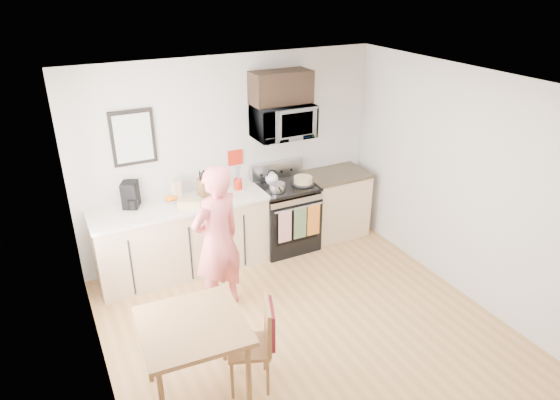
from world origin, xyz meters
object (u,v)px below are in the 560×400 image
person (217,240)px  microwave (282,121)px  chair (262,333)px  dining_table (193,333)px  range (286,218)px  cake (303,181)px

person → microwave: bearing=-162.0°
chair → person: bearing=107.2°
person → chair: bearing=67.9°
dining_table → chair: (0.59, -0.11, -0.15)m
range → cake: range is taller
chair → range: bearing=77.8°
microwave → chair: 2.89m
range → cake: bearing=-20.2°
dining_table → cake: size_ratio=2.92×
microwave → person: bearing=-142.7°
person → range: bearing=-165.1°
range → dining_table: range is taller
person → chair: (-0.06, -1.27, -0.29)m
chair → cake: size_ratio=2.97×
dining_table → cake: 2.93m
range → microwave: microwave is taller
range → cake: size_ratio=3.89×
microwave → person: microwave is taller
range → chair: size_ratio=1.31×
microwave → dining_table: microwave is taller
person → cake: person is taller
microwave → cake: (0.21, -0.18, -0.79)m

